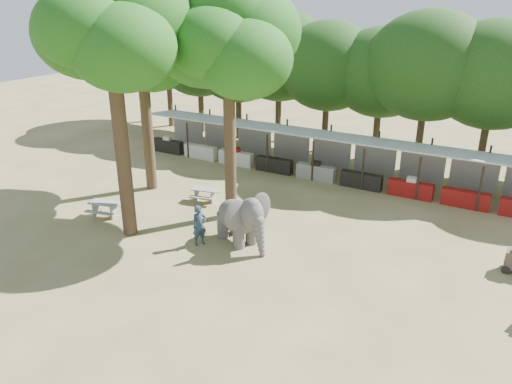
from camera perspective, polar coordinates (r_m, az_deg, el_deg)
The scene contains 10 objects.
ground at distance 19.21m, azimuth -4.89°, elevation -10.94°, with size 100.00×100.00×0.00m, color brown.
vendor_stalls at distance 30.05m, azimuth 10.08°, elevation 3.61°, with size 28.00×2.99×2.80m.
yard_tree_left at distance 27.63m, azimuth -13.07°, elevation 16.73°, with size 7.10×6.90×11.02m.
yard_tree_center at distance 21.88m, azimuth -16.33°, elevation 17.93°, with size 7.10×6.90×12.04m.
yard_tree_back at distance 23.15m, azimuth -3.28°, elevation 17.22°, with size 7.10×6.90×11.36m.
backdrop_trees at distance 33.89m, azimuth 13.66°, elevation 12.92°, with size 46.46×5.95×8.33m.
elephant at distance 21.82m, azimuth -1.65°, elevation -3.04°, with size 3.24×2.54×2.42m.
handler at distance 21.96m, azimuth -6.49°, elevation -3.83°, with size 0.66×0.44×1.85m, color #26384C.
picnic_table_near at distance 25.86m, azimuth -16.84°, elevation -1.65°, with size 1.79×1.67×0.76m.
picnic_table_far at distance 26.75m, azimuth -5.83°, elevation -0.10°, with size 1.63×1.52×0.70m.
Camera 1 is at (9.38, -13.21, 10.33)m, focal length 35.00 mm.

